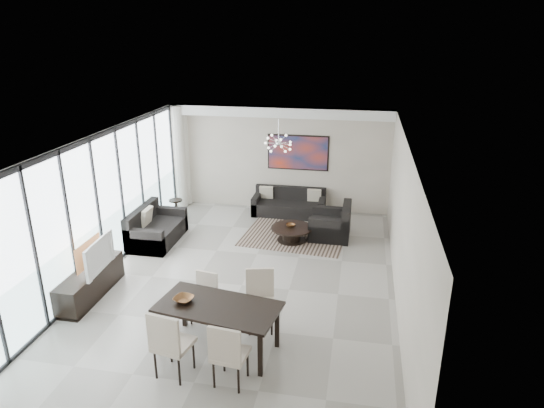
% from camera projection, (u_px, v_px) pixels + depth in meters
% --- Properties ---
extents(room_shell, '(6.00, 9.00, 2.90)m').
position_uv_depth(room_shell, '(264.00, 220.00, 9.13)').
color(room_shell, '#A8A39B').
rests_on(room_shell, ground).
extents(window_wall, '(0.37, 8.95, 2.90)m').
position_uv_depth(window_wall, '(102.00, 208.00, 9.70)').
color(window_wall, white).
rests_on(window_wall, floor).
extents(soffit, '(5.98, 0.40, 0.26)m').
position_uv_depth(soffit, '(279.00, 112.00, 12.73)').
color(soffit, white).
rests_on(soffit, room_shell).
extents(painting, '(1.68, 0.04, 0.98)m').
position_uv_depth(painting, '(298.00, 153.00, 13.18)').
color(painting, red).
rests_on(painting, room_shell).
extents(chandelier, '(0.66, 0.66, 0.71)m').
position_uv_depth(chandelier, '(278.00, 143.00, 11.16)').
color(chandelier, silver).
rests_on(chandelier, room_shell).
extents(rug, '(2.64, 2.13, 0.01)m').
position_uv_depth(rug, '(295.00, 236.00, 11.99)').
color(rug, black).
rests_on(rug, floor).
extents(coffee_table, '(1.00, 1.00, 0.35)m').
position_uv_depth(coffee_table, '(292.00, 233.00, 11.67)').
color(coffee_table, black).
rests_on(coffee_table, floor).
extents(bowl_coffee, '(0.24, 0.24, 0.07)m').
position_uv_depth(bowl_coffee, '(291.00, 225.00, 11.64)').
color(bowl_coffee, brown).
rests_on(bowl_coffee, coffee_table).
extents(sofa_main, '(1.96, 0.80, 0.71)m').
position_uv_depth(sofa_main, '(289.00, 206.00, 13.32)').
color(sofa_main, black).
rests_on(sofa_main, floor).
extents(loveseat, '(0.94, 1.67, 0.83)m').
position_uv_depth(loveseat, '(155.00, 230.00, 11.61)').
color(loveseat, black).
rests_on(loveseat, floor).
extents(armchair, '(0.97, 1.03, 0.85)m').
position_uv_depth(armchair, '(332.00, 226.00, 11.86)').
color(armchair, black).
rests_on(armchair, floor).
extents(side_table, '(0.36, 0.36, 0.49)m').
position_uv_depth(side_table, '(176.00, 205.00, 13.10)').
color(side_table, black).
rests_on(side_table, floor).
extents(tv_console, '(0.50, 1.78, 0.56)m').
position_uv_depth(tv_console, '(90.00, 283.00, 9.25)').
color(tv_console, black).
rests_on(tv_console, floor).
extents(television, '(0.20, 1.07, 0.61)m').
position_uv_depth(television, '(94.00, 255.00, 9.04)').
color(television, gray).
rests_on(television, tv_console).
extents(dining_table, '(2.04, 1.25, 0.79)m').
position_uv_depth(dining_table, '(218.00, 310.00, 7.56)').
color(dining_table, black).
rests_on(dining_table, floor).
extents(dining_chair_sw, '(0.60, 0.60, 1.12)m').
position_uv_depth(dining_chair_sw, '(169.00, 341.00, 6.93)').
color(dining_chair_sw, '#BDAF9D').
rests_on(dining_chair_sw, floor).
extents(dining_chair_se, '(0.53, 0.53, 1.04)m').
position_uv_depth(dining_chair_se, '(228.00, 351.00, 6.78)').
color(dining_chair_se, '#BDAF9D').
rests_on(dining_chair_se, floor).
extents(dining_chair_nw, '(0.47, 0.47, 0.88)m').
position_uv_depth(dining_chair_nw, '(205.00, 293.00, 8.44)').
color(dining_chair_nw, '#BDAF9D').
rests_on(dining_chair_nw, floor).
extents(dining_chair_ne, '(0.57, 0.57, 1.04)m').
position_uv_depth(dining_chair_ne, '(260.00, 295.00, 8.21)').
color(dining_chair_ne, '#BDAF9D').
rests_on(dining_chair_ne, floor).
extents(bowl_dining, '(0.37, 0.37, 0.07)m').
position_uv_depth(bowl_dining, '(184.00, 299.00, 7.64)').
color(bowl_dining, brown).
rests_on(bowl_dining, dining_table).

